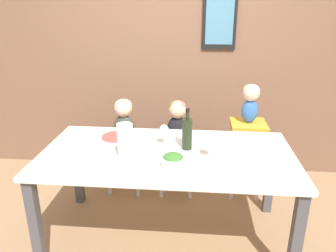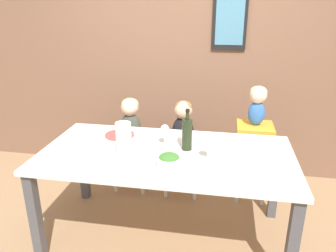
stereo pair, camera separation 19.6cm
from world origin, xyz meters
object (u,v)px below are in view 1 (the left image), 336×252
object	(u,v)px
chair_far_left	(125,153)
paper_towel_roll	(125,141)
dinner_plate_front_left	(80,164)
person_baby_right	(251,99)
wine_glass_far	(164,131)
person_child_center	(177,122)
chair_right_highchair	(247,140)
wine_glass_near	(210,142)
chair_far_center	(177,155)
person_child_left	(124,120)
dinner_plate_back_left	(117,137)
wine_bottle	(187,133)
salad_bowl_large	(173,161)

from	to	relation	value
chair_far_left	paper_towel_roll	distance (m)	0.97
chair_far_left	dinner_plate_front_left	size ratio (longest dim) A/B	1.92
chair_far_left	person_baby_right	xyz separation A→B (m)	(1.17, 0.00, 0.58)
chair_far_left	wine_glass_far	bearing A→B (deg)	-52.04
person_child_center	chair_right_highchair	bearing A→B (deg)	-0.16
person_child_center	chair_far_left	bearing A→B (deg)	-179.80
wine_glass_near	wine_glass_far	bearing A→B (deg)	150.83
chair_far_left	dinner_plate_front_left	distance (m)	1.02
chair_far_left	chair_right_highchair	bearing A→B (deg)	0.00
chair_far_center	person_baby_right	xyz separation A→B (m)	(0.66, 0.00, 0.58)
person_child_left	person_child_center	size ratio (longest dim) A/B	1.00
chair_far_center	chair_right_highchair	size ratio (longest dim) A/B	0.63
paper_towel_roll	chair_far_center	bearing A→B (deg)	68.94
chair_right_highchair	dinner_plate_back_left	world-z (taller)	dinner_plate_back_left
person_baby_right	dinner_plate_back_left	xyz separation A→B (m)	(-1.13, -0.45, -0.22)
chair_far_left	dinner_plate_back_left	bearing A→B (deg)	-85.17
person_baby_right	dinner_plate_front_left	world-z (taller)	person_baby_right
chair_right_highchair	person_child_center	world-z (taller)	person_child_center
person_baby_right	chair_right_highchair	bearing A→B (deg)	-90.00
chair_far_left	person_baby_right	bearing A→B (deg)	0.11
wine_bottle	chair_right_highchair	bearing A→B (deg)	48.60
chair_far_left	chair_far_center	world-z (taller)	same
dinner_plate_back_left	dinner_plate_front_left	bearing A→B (deg)	-104.79
dinner_plate_back_left	chair_far_center	bearing A→B (deg)	43.25
person_child_center	wine_bottle	world-z (taller)	wine_bottle
person_baby_right	dinner_plate_back_left	size ratio (longest dim) A/B	1.47
person_child_left	dinner_plate_back_left	world-z (taller)	person_child_left
wine_bottle	salad_bowl_large	bearing A→B (deg)	-104.71
paper_towel_roll	wine_glass_far	bearing A→B (deg)	45.16
dinner_plate_back_left	paper_towel_roll	bearing A→B (deg)	-67.01
chair_right_highchair	dinner_plate_front_left	xyz separation A→B (m)	(-1.27, -0.95, 0.18)
wine_glass_far	salad_bowl_large	xyz separation A→B (m)	(0.10, -0.36, -0.07)
chair_far_center	chair_right_highchair	bearing A→B (deg)	0.00
person_child_left	wine_glass_near	size ratio (longest dim) A/B	2.79
person_baby_right	paper_towel_roll	size ratio (longest dim) A/B	1.40
wine_bottle	dinner_plate_back_left	world-z (taller)	wine_bottle
dinner_plate_front_left	salad_bowl_large	bearing A→B (deg)	1.85
person_child_center	wine_bottle	size ratio (longest dim) A/B	1.47
chair_far_center	wine_glass_far	world-z (taller)	wine_glass_far
chair_far_center	salad_bowl_large	world-z (taller)	salad_bowl_large
person_child_left	wine_bottle	distance (m)	0.89
chair_right_highchair	person_child_left	bearing A→B (deg)	179.91
paper_towel_roll	wine_glass_near	xyz separation A→B (m)	(0.59, 0.06, -0.01)
dinner_plate_back_left	chair_right_highchair	bearing A→B (deg)	21.50
paper_towel_roll	wine_glass_near	distance (m)	0.59
salad_bowl_large	dinner_plate_back_left	xyz separation A→B (m)	(-0.50, 0.49, -0.04)
chair_far_left	dinner_plate_front_left	bearing A→B (deg)	-95.77
person_child_center	paper_towel_roll	distance (m)	0.89
person_baby_right	person_child_left	bearing A→B (deg)	-179.98
chair_far_left	wine_bottle	size ratio (longest dim) A/B	1.47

